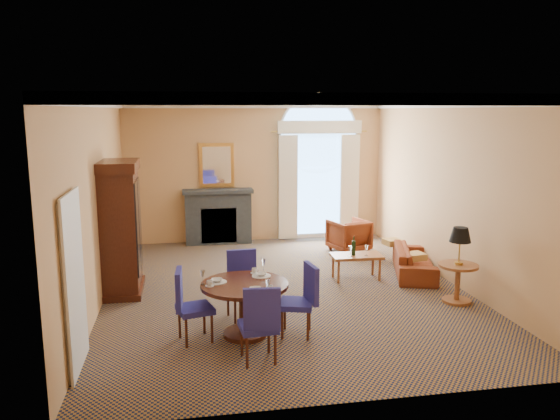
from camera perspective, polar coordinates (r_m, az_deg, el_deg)
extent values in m
plane|color=#141E3F|center=(9.48, 0.54, -8.29)|extent=(7.50, 7.50, 0.00)
cube|color=tan|center=(12.77, -2.58, 3.91)|extent=(6.00, 0.04, 3.20)
cube|color=tan|center=(9.04, -18.48, 0.70)|extent=(0.04, 7.50, 3.20)
cube|color=tan|center=(10.09, 17.55, 1.72)|extent=(0.04, 7.50, 3.20)
cube|color=white|center=(8.98, 0.57, 11.43)|extent=(6.00, 7.50, 0.04)
cube|color=white|center=(8.98, 0.57, 11.05)|extent=(6.00, 7.50, 0.12)
cube|color=white|center=(6.85, -20.69, -7.33)|extent=(0.08, 0.90, 2.06)
cube|color=#32373B|center=(12.63, -6.47, -0.80)|extent=(1.50, 0.40, 1.20)
cube|color=#32373B|center=(12.50, -6.53, 2.05)|extent=(1.60, 0.46, 0.08)
cube|color=gold|center=(12.63, -6.64, 4.70)|extent=(0.80, 0.04, 1.00)
cube|color=white|center=(12.61, -6.63, 4.69)|extent=(0.64, 0.02, 0.84)
cube|color=white|center=(13.07, 3.98, 2.51)|extent=(1.90, 0.04, 2.50)
cube|color=#8EBEED|center=(13.06, 3.99, 2.50)|extent=(1.70, 0.02, 2.30)
cylinder|color=white|center=(12.96, 4.05, 7.99)|extent=(1.90, 0.04, 1.90)
cube|color=beige|center=(12.79, 0.85, 2.36)|extent=(0.45, 0.06, 2.45)
cube|color=beige|center=(13.16, 7.28, 2.50)|extent=(0.45, 0.06, 2.45)
cube|color=beige|center=(12.84, 4.19, 8.63)|extent=(2.00, 0.08, 0.30)
cube|color=#35150C|center=(9.47, -16.29, -2.27)|extent=(0.57, 1.03, 2.06)
cube|color=#35150C|center=(9.30, -16.64, 4.44)|extent=(0.64, 1.13, 0.16)
cube|color=#35150C|center=(9.72, -16.00, -7.91)|extent=(0.64, 1.13, 0.10)
cylinder|color=#35150C|center=(7.41, -3.72, -7.82)|extent=(1.19, 1.19, 0.05)
cylinder|color=#35150C|center=(7.54, -3.69, -10.52)|extent=(0.16, 0.16, 0.70)
cylinder|color=#35150C|center=(7.66, -3.66, -12.75)|extent=(0.59, 0.59, 0.06)
cylinder|color=white|center=(7.69, -1.97, -6.89)|extent=(0.27, 0.27, 0.01)
imported|color=white|center=(7.68, -1.97, -6.72)|extent=(0.15, 0.15, 0.04)
imported|color=white|center=(7.82, -2.67, -6.31)|extent=(0.09, 0.09, 0.07)
cylinder|color=white|center=(7.47, -6.61, -7.48)|extent=(0.27, 0.27, 0.01)
imported|color=white|center=(7.46, -6.61, -7.30)|extent=(0.15, 0.15, 0.04)
imported|color=white|center=(7.31, -7.37, -7.59)|extent=(0.09, 0.09, 0.07)
cylinder|color=white|center=(7.07, -2.60, -8.45)|extent=(0.27, 0.27, 0.01)
imported|color=white|center=(7.06, -2.60, -8.26)|extent=(0.15, 0.15, 0.04)
imported|color=white|center=(7.07, -1.14, -8.15)|extent=(0.09, 0.09, 0.07)
cube|color=navy|center=(8.12, -3.94, -8.27)|extent=(0.52, 0.52, 0.08)
cube|color=navy|center=(8.23, -4.03, -5.93)|extent=(0.44, 0.09, 0.53)
cylinder|color=#35150C|center=(8.41, -3.17, -9.33)|extent=(0.03, 0.03, 0.40)
cylinder|color=#35150C|center=(8.31, -5.45, -9.61)|extent=(0.03, 0.03, 0.40)
cylinder|color=#35150C|center=(8.10, -2.35, -10.10)|extent=(0.03, 0.03, 0.40)
cylinder|color=#35150C|center=(8.00, -4.71, -10.40)|extent=(0.03, 0.03, 0.40)
cube|color=navy|center=(6.80, -2.30, -12.07)|extent=(0.47, 0.47, 0.08)
cube|color=navy|center=(6.51, -1.90, -10.38)|extent=(0.45, 0.11, 0.53)
cylinder|color=#35150C|center=(6.71, -3.46, -14.63)|extent=(0.03, 0.03, 0.40)
cylinder|color=#35150C|center=(6.77, -0.50, -14.35)|extent=(0.03, 0.03, 0.40)
cylinder|color=#35150C|center=(7.02, -4.00, -13.47)|extent=(0.03, 0.03, 0.40)
cylinder|color=#35150C|center=(7.08, -1.18, -13.22)|extent=(0.03, 0.03, 0.40)
cube|color=navy|center=(7.53, 1.70, -9.78)|extent=(0.55, 0.55, 0.08)
cube|color=navy|center=(7.45, 3.27, -7.67)|extent=(0.12, 0.45, 0.53)
cylinder|color=#35150C|center=(7.44, 2.93, -12.01)|extent=(0.03, 0.03, 0.40)
cylinder|color=#35150C|center=(7.76, 3.10, -11.05)|extent=(0.03, 0.03, 0.40)
cylinder|color=#35150C|center=(7.47, 0.23, -11.91)|extent=(0.03, 0.03, 0.40)
cylinder|color=#35150C|center=(7.79, 0.51, -10.96)|extent=(0.03, 0.03, 0.40)
cube|color=navy|center=(7.43, -8.86, -10.19)|extent=(0.54, 0.54, 0.08)
cube|color=navy|center=(7.32, -10.51, -8.17)|extent=(0.09, 0.44, 0.53)
cylinder|color=#35150C|center=(7.63, -10.45, -11.60)|extent=(0.03, 0.03, 0.40)
cylinder|color=#35150C|center=(7.32, -9.76, -12.55)|extent=(0.03, 0.03, 0.40)
cylinder|color=#35150C|center=(7.71, -7.92, -11.28)|extent=(0.03, 0.03, 0.40)
cylinder|color=#35150C|center=(7.41, -7.12, -12.20)|extent=(0.03, 0.03, 0.40)
imported|color=maroon|center=(10.56, 13.85, -5.19)|extent=(1.19, 1.87, 0.51)
imported|color=maroon|center=(11.98, 7.19, -2.65)|extent=(0.94, 0.96, 0.70)
cube|color=brown|center=(10.01, 7.99, -4.78)|extent=(0.92, 0.53, 0.05)
cylinder|color=brown|center=(9.80, 6.14, -6.48)|extent=(0.04, 0.04, 0.40)
cylinder|color=brown|center=(10.04, 10.37, -6.19)|extent=(0.04, 0.04, 0.40)
cylinder|color=brown|center=(10.14, 5.56, -5.90)|extent=(0.04, 0.04, 0.40)
cylinder|color=brown|center=(10.36, 9.67, -5.64)|extent=(0.04, 0.04, 0.40)
cylinder|color=brown|center=(9.16, 18.15, -5.54)|extent=(0.62, 0.62, 0.04)
cylinder|color=brown|center=(9.25, 18.04, -7.40)|extent=(0.08, 0.08, 0.58)
cylinder|color=brown|center=(9.33, 17.94, -8.99)|extent=(0.46, 0.46, 0.04)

